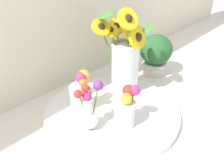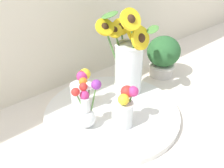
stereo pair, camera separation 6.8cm
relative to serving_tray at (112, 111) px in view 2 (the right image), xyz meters
The scene contains 7 objects.
ground_plane 0.09m from the serving_tray, 101.63° to the right, with size 6.00×6.00×0.00m, color silver.
serving_tray is the anchor object (origin of this frame).
mason_jar_sunflowers 0.22m from the serving_tray, 22.39° to the left, with size 0.24×0.23×0.37m.
vase_small_center 0.12m from the serving_tray, 106.03° to the right, with size 0.09×0.07×0.15m.
vase_bulb_right 0.15m from the serving_tray, behind, with size 0.10×0.07×0.17m.
vase_small_back 0.15m from the serving_tray, 129.49° to the left, with size 0.09×0.08×0.16m.
potted_plant 0.42m from the serving_tray, 10.18° to the left, with size 0.16×0.16×0.21m.
Camera 2 is at (-0.43, -0.42, 0.55)m, focal length 35.00 mm.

